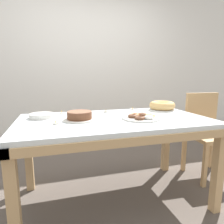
# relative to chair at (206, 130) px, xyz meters

# --- Properties ---
(ground_plane) EXTENTS (12.00, 12.00, 0.00)m
(ground_plane) POSITION_rel_chair_xyz_m (-1.15, -0.19, -0.52)
(ground_plane) COLOR #564C44
(wall_back) EXTENTS (8.00, 0.10, 2.60)m
(wall_back) POSITION_rel_chair_xyz_m (-1.15, 1.57, 0.78)
(wall_back) COLOR white
(wall_back) RESTS_ON ground
(dining_table) EXTENTS (1.66, 0.92, 0.77)m
(dining_table) POSITION_rel_chair_xyz_m (-1.15, -0.19, 0.15)
(dining_table) COLOR silver
(dining_table) RESTS_ON ground
(chair) EXTENTS (0.45, 0.45, 0.94)m
(chair) POSITION_rel_chair_xyz_m (0.00, 0.00, 0.00)
(chair) COLOR tan
(chair) RESTS_ON ground
(cake_chocolate_round) EXTENTS (0.27, 0.27, 0.08)m
(cake_chocolate_round) POSITION_rel_chair_xyz_m (-1.45, -0.18, 0.28)
(cake_chocolate_round) COLOR silver
(cake_chocolate_round) RESTS_ON dining_table
(cake_golden_bundt) EXTENTS (0.27, 0.27, 0.09)m
(cake_golden_bundt) POSITION_rel_chair_xyz_m (-0.54, 0.07, 0.29)
(cake_golden_bundt) COLOR silver
(cake_golden_bundt) RESTS_ON dining_table
(pastry_platter) EXTENTS (0.32, 0.32, 0.04)m
(pastry_platter) POSITION_rel_chair_xyz_m (-0.94, -0.28, 0.26)
(pastry_platter) COLOR silver
(pastry_platter) RESTS_ON dining_table
(plate_stack) EXTENTS (0.21, 0.21, 0.04)m
(plate_stack) POSITION_rel_chair_xyz_m (-1.76, 0.00, 0.26)
(plate_stack) COLOR silver
(plate_stack) RESTS_ON dining_table
(tealight_left_edge) EXTENTS (0.04, 0.04, 0.04)m
(tealight_left_edge) POSITION_rel_chair_xyz_m (-1.65, -0.28, 0.25)
(tealight_left_edge) COLOR silver
(tealight_left_edge) RESTS_ON dining_table
(tealight_near_cakes) EXTENTS (0.04, 0.04, 0.04)m
(tealight_near_cakes) POSITION_rel_chair_xyz_m (-0.84, 0.17, 0.25)
(tealight_near_cakes) COLOR silver
(tealight_near_cakes) RESTS_ON dining_table
(tealight_right_edge) EXTENTS (0.04, 0.04, 0.04)m
(tealight_right_edge) POSITION_rel_chair_xyz_m (-1.59, 0.15, 0.25)
(tealight_right_edge) COLOR silver
(tealight_right_edge) RESTS_ON dining_table
(tealight_near_front) EXTENTS (0.04, 0.04, 0.04)m
(tealight_near_front) POSITION_rel_chair_xyz_m (-1.16, 0.11, 0.25)
(tealight_near_front) COLOR silver
(tealight_near_front) RESTS_ON dining_table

